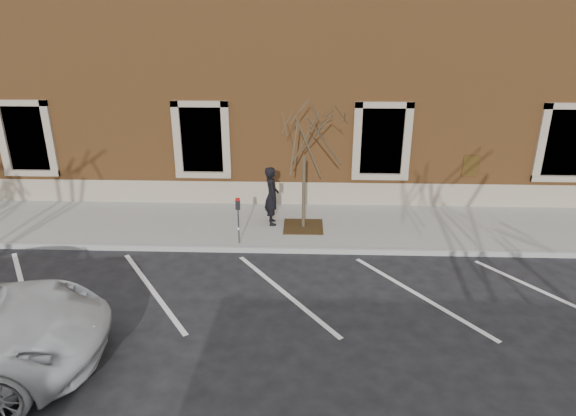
{
  "coord_description": "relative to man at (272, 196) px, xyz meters",
  "views": [
    {
      "loc": [
        0.48,
        -12.25,
        5.99
      ],
      "look_at": [
        0.0,
        0.6,
        1.1
      ],
      "focal_mm": 30.0,
      "sensor_mm": 36.0,
      "label": 1
    }
  ],
  "objects": [
    {
      "name": "man",
      "position": [
        0.0,
        0.0,
        0.0
      ],
      "size": [
        0.56,
        0.74,
        1.84
      ],
      "primitive_type": "imported",
      "rotation": [
        0.0,
        0.0,
        1.76
      ],
      "color": "black",
      "rests_on": "sidewalk_near"
    },
    {
      "name": "ground",
      "position": [
        0.54,
        -1.72,
        -1.07
      ],
      "size": [
        120.0,
        120.0,
        0.0
      ],
      "primitive_type": "plane",
      "color": "#28282B",
      "rests_on": "ground"
    },
    {
      "name": "sapling",
      "position": [
        0.98,
        -0.26,
        1.95
      ],
      "size": [
        2.46,
        2.46,
        4.1
      ],
      "color": "#473B2B",
      "rests_on": "sidewalk_near"
    },
    {
      "name": "sidewalk_near",
      "position": [
        0.54,
        0.03,
        -0.99
      ],
      "size": [
        40.0,
        3.5,
        0.15
      ],
      "primitive_type": "cube",
      "color": "#9B9892",
      "rests_on": "ground"
    },
    {
      "name": "building_civic",
      "position": [
        0.54,
        6.02,
        2.93
      ],
      "size": [
        40.0,
        8.62,
        8.0
      ],
      "color": "brown",
      "rests_on": "ground"
    },
    {
      "name": "parking_stripes",
      "position": [
        0.54,
        -3.92,
        -1.07
      ],
      "size": [
        28.0,
        4.4,
        0.01
      ],
      "primitive_type": null,
      "color": "silver",
      "rests_on": "ground"
    },
    {
      "name": "parking_meter",
      "position": [
        -0.84,
        -1.51,
        0.03
      ],
      "size": [
        0.12,
        0.1,
        1.37
      ],
      "rotation": [
        0.0,
        0.0,
        -0.23
      ],
      "color": "#595B60",
      "rests_on": "sidewalk_near"
    },
    {
      "name": "curb_near",
      "position": [
        0.54,
        -1.77,
        -0.99
      ],
      "size": [
        40.0,
        0.12,
        0.15
      ],
      "primitive_type": "cube",
      "color": "#9E9E99",
      "rests_on": "ground"
    },
    {
      "name": "tree_grate",
      "position": [
        0.98,
        -0.26,
        -0.9
      ],
      "size": [
        1.21,
        1.21,
        0.03
      ],
      "primitive_type": "cube",
      "color": "#3B2913",
      "rests_on": "sidewalk_near"
    }
  ]
}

